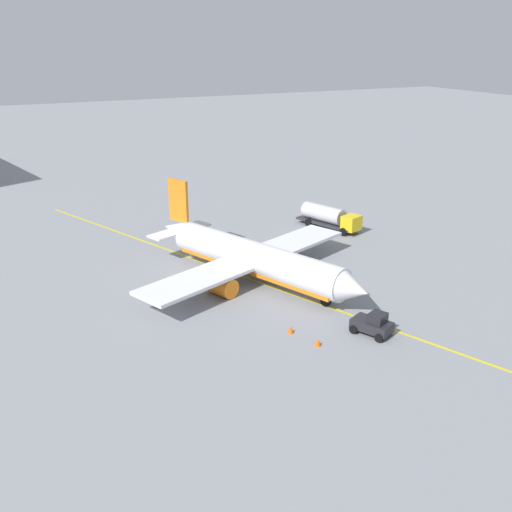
# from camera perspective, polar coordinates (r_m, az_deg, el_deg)

# --- Properties ---
(ground_plane) EXTENTS (400.00, 400.00, 0.00)m
(ground_plane) POSITION_cam_1_polar(r_m,az_deg,el_deg) (65.52, 0.00, -2.46)
(ground_plane) COLOR gray
(airplane) EXTENTS (28.89, 28.65, 9.54)m
(airplane) POSITION_cam_1_polar(r_m,az_deg,el_deg) (64.87, -0.33, -0.23)
(airplane) COLOR white
(airplane) RESTS_ON ground
(fuel_tanker) EXTENTS (10.19, 5.60, 3.15)m
(fuel_tanker) POSITION_cam_1_polar(r_m,az_deg,el_deg) (83.62, 7.11, 3.80)
(fuel_tanker) COLOR #2D2D33
(fuel_tanker) RESTS_ON ground
(pushback_tug) EXTENTS (4.11, 3.52, 2.20)m
(pushback_tug) POSITION_cam_1_polar(r_m,az_deg,el_deg) (54.95, 11.27, -6.49)
(pushback_tug) COLOR #232328
(pushback_tug) RESTS_ON ground
(refueling_worker) EXTENTS (0.53, 0.62, 1.71)m
(refueling_worker) POSITION_cam_1_polar(r_m,az_deg,el_deg) (77.98, 5.32, 1.94)
(refueling_worker) COLOR navy
(refueling_worker) RESTS_ON ground
(safety_cone_nose) EXTENTS (0.64, 0.64, 0.71)m
(safety_cone_nose) POSITION_cam_1_polar(r_m,az_deg,el_deg) (54.48, 3.37, -7.12)
(safety_cone_nose) COLOR #F2590F
(safety_cone_nose) RESTS_ON ground
(safety_cone_wingtip) EXTENTS (0.62, 0.62, 0.68)m
(safety_cone_wingtip) POSITION_cam_1_polar(r_m,az_deg,el_deg) (52.56, 6.01, -8.32)
(safety_cone_wingtip) COLOR #F2590F
(safety_cone_wingtip) RESTS_ON ground
(taxi_line_marking) EXTENTS (79.48, 32.04, 0.01)m
(taxi_line_marking) POSITION_cam_1_polar(r_m,az_deg,el_deg) (65.52, 0.00, -2.45)
(taxi_line_marking) COLOR yellow
(taxi_line_marking) RESTS_ON ground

